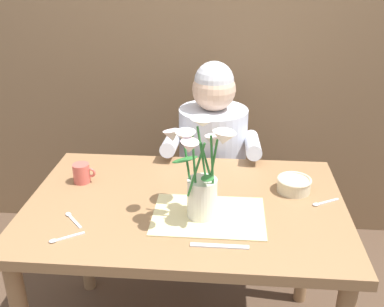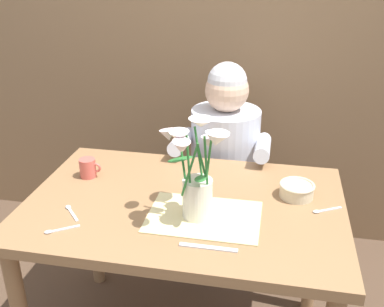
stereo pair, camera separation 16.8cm
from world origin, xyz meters
name	(u,v)px [view 1 (the left image)]	position (x,y,z in m)	size (l,w,h in m)	color
wood_panel_backdrop	(204,22)	(0.00, 1.05, 1.25)	(4.00, 0.10, 2.50)	brown
dining_table	(186,224)	(0.00, 0.00, 0.64)	(1.20, 0.80, 0.74)	olive
seated_person	(212,171)	(0.08, 0.62, 0.56)	(0.45, 0.47, 1.14)	#4C4C56
striped_placemat	(209,216)	(0.09, -0.09, 0.74)	(0.40, 0.28, 0.01)	beige
flower_vase	(202,172)	(0.07, -0.10, 0.92)	(0.27, 0.28, 0.36)	silver
ceramic_bowl	(294,184)	(0.42, 0.12, 0.77)	(0.14, 0.14, 0.06)	beige
dinner_knife	(220,246)	(0.14, -0.27, 0.74)	(0.19, 0.02, 0.01)	silver
coffee_cup	(82,173)	(-0.44, 0.13, 0.78)	(0.09, 0.07, 0.08)	#CC564C
spoon_0	(322,203)	(0.51, 0.03, 0.74)	(0.11, 0.07, 0.01)	silver
spoon_1	(71,218)	(-0.39, -0.15, 0.74)	(0.09, 0.10, 0.01)	silver
spoon_2	(61,239)	(-0.39, -0.28, 0.74)	(0.11, 0.08, 0.01)	silver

